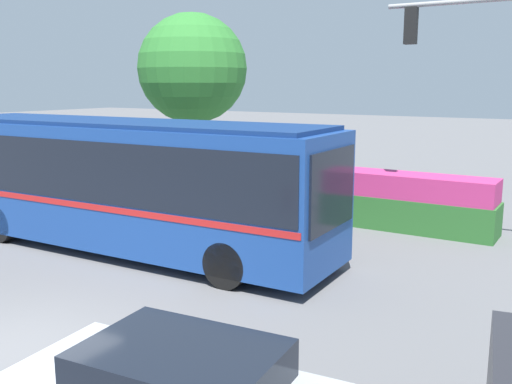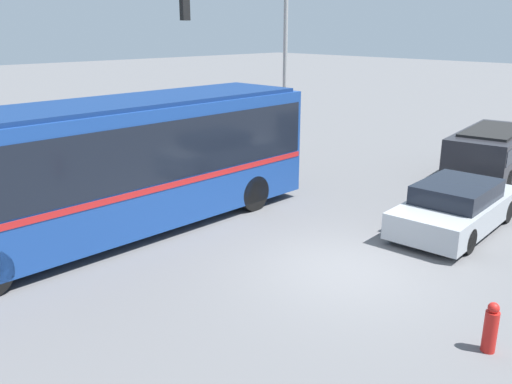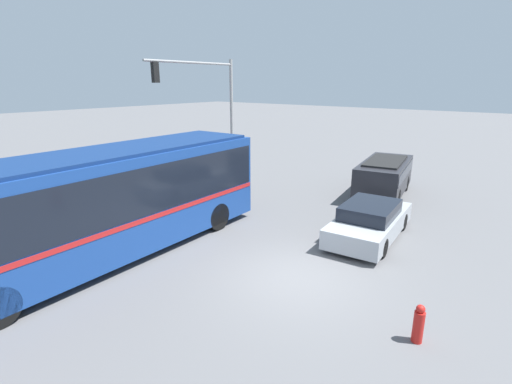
% 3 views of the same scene
% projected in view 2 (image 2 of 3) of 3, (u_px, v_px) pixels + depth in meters
% --- Properties ---
extents(ground_plane, '(140.00, 140.00, 0.00)m').
position_uv_depth(ground_plane, '(344.00, 269.00, 11.38)').
color(ground_plane, '#5B5B5E').
extents(city_bus, '(11.49, 2.98, 3.28)m').
position_uv_depth(city_bus, '(104.00, 162.00, 12.66)').
color(city_bus, navy).
rests_on(city_bus, ground).
extents(sedan_foreground, '(4.56, 2.21, 1.26)m').
position_uv_depth(sedan_foreground, '(456.00, 207.00, 13.45)').
color(sedan_foreground, '#9EA3A8').
rests_on(sedan_foreground, ground).
extents(suv_left_lane, '(4.98, 2.67, 1.71)m').
position_uv_depth(suv_left_lane, '(491.00, 150.00, 17.85)').
color(suv_left_lane, '#232328').
rests_on(suv_left_lane, ground).
extents(traffic_light_pole, '(5.78, 0.24, 6.39)m').
position_uv_depth(traffic_light_pole, '(258.00, 44.00, 21.18)').
color(traffic_light_pole, gray).
rests_on(traffic_light_pole, ground).
extents(flowering_hedge, '(6.28, 1.29, 1.62)m').
position_uv_depth(flowering_hedge, '(149.00, 141.00, 20.24)').
color(flowering_hedge, '#286028').
rests_on(flowering_hedge, ground).
extents(fire_hydrant, '(0.22, 0.22, 0.86)m').
position_uv_depth(fire_hydrant, '(491.00, 328.00, 8.39)').
color(fire_hydrant, red).
rests_on(fire_hydrant, ground).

